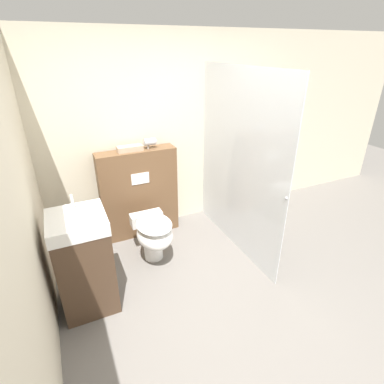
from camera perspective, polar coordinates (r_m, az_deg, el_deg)
ground_plane at (r=3.17m, az=8.52°, el=-20.47°), size 12.00×12.00×0.00m
wall_back at (r=3.97m, az=-4.79°, el=10.77°), size 8.00×0.06×2.50m
wall_side_left at (r=2.08m, az=-30.40°, el=-7.87°), size 0.06×8.00×2.50m
partition_panel at (r=3.92m, az=-10.02°, el=-0.25°), size 0.98×0.24×1.16m
shower_glass at (r=3.49m, az=8.78°, el=5.15°), size 0.04×1.73×2.12m
toilet at (r=3.49m, az=-7.35°, el=-8.03°), size 0.40×0.64×0.53m
sink_vanity at (r=3.00m, az=-19.82°, el=-12.45°), size 0.49×0.51×1.13m
hair_drier at (r=3.73m, az=-7.91°, el=9.45°), size 0.17×0.09×0.13m
folded_towel at (r=3.68m, az=-11.76°, el=8.13°), size 0.30×0.13×0.06m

